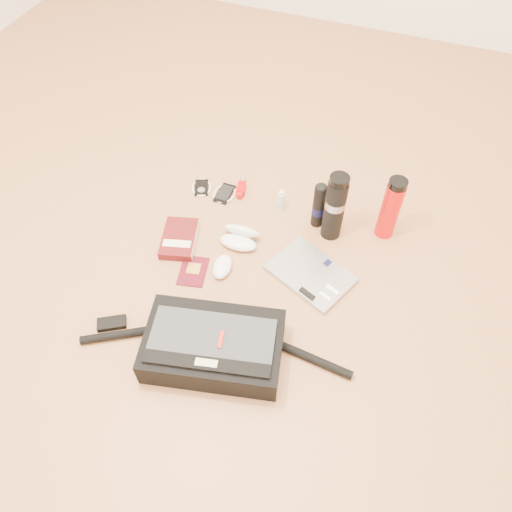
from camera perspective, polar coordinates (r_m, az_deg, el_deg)
name	(u,v)px	position (r m, az deg, el deg)	size (l,w,h in m)	color
ground	(243,293)	(1.79, -1.44, -4.20)	(4.00, 4.00, 0.00)	#AA7046
messenger_bag	(213,346)	(1.63, -4.96, -10.19)	(0.88, 0.36, 0.12)	black
laptop	(311,274)	(1.84, 6.28, -2.05)	(0.35, 0.30, 0.03)	#A2A2A4
book	(180,239)	(1.94, -8.73, 1.96)	(0.17, 0.22, 0.04)	#4B0D10
passport	(193,271)	(1.86, -7.20, -1.71)	(0.12, 0.15, 0.01)	#4A0914
mouse	(222,267)	(1.84, -3.88, -1.22)	(0.08, 0.12, 0.04)	white
sunglasses_case	(240,237)	(1.91, -1.84, 2.20)	(0.15, 0.13, 0.08)	white
ipod	(202,188)	(2.14, -6.25, 7.77)	(0.11, 0.11, 0.01)	black
phone	(225,193)	(2.11, -3.60, 7.15)	(0.09, 0.11, 0.01)	black
inhaler	(241,188)	(2.11, -1.68, 7.81)	(0.05, 0.12, 0.03)	#C30104
spray_bottle	(281,201)	(2.02, 2.92, 6.33)	(0.03, 0.03, 0.11)	#A7CFE0
aerosol_can	(319,205)	(1.94, 7.21, 5.79)	(0.06, 0.06, 0.21)	black
thermos_black	(335,207)	(1.87, 8.99, 5.57)	(0.09, 0.09, 0.30)	black
thermos_red	(391,208)	(1.93, 15.12, 5.27)	(0.09, 0.09, 0.28)	red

